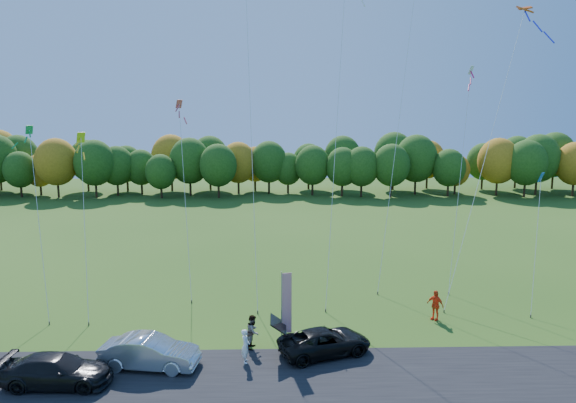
{
  "coord_description": "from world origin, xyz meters",
  "views": [
    {
      "loc": [
        -0.84,
        -27.24,
        12.4
      ],
      "look_at": [
        0.0,
        6.0,
        7.0
      ],
      "focal_mm": 32.0,
      "sensor_mm": 36.0,
      "label": 1
    }
  ],
  "objects_px": {
    "person_east": "(435,305)",
    "feather_flag": "(286,302)",
    "black_suv": "(325,342)",
    "silver_sedan": "(150,352)"
  },
  "relations": [
    {
      "from": "person_east",
      "to": "feather_flag",
      "type": "xyz_separation_m",
      "value": [
        -9.39,
        -4.06,
        1.77
      ]
    },
    {
      "from": "black_suv",
      "to": "person_east",
      "type": "relative_size",
      "value": 2.62
    },
    {
      "from": "black_suv",
      "to": "person_east",
      "type": "bearing_deg",
      "value": -77.79
    },
    {
      "from": "person_east",
      "to": "feather_flag",
      "type": "bearing_deg",
      "value": -110.66
    },
    {
      "from": "silver_sedan",
      "to": "person_east",
      "type": "bearing_deg",
      "value": -62.17
    },
    {
      "from": "silver_sedan",
      "to": "feather_flag",
      "type": "xyz_separation_m",
      "value": [
        6.86,
        1.76,
        1.91
      ]
    },
    {
      "from": "person_east",
      "to": "feather_flag",
      "type": "distance_m",
      "value": 10.38
    },
    {
      "from": "feather_flag",
      "to": "person_east",
      "type": "bearing_deg",
      "value": 23.37
    },
    {
      "from": "black_suv",
      "to": "silver_sedan",
      "type": "relative_size",
      "value": 1.01
    },
    {
      "from": "silver_sedan",
      "to": "person_east",
      "type": "relative_size",
      "value": 2.6
    }
  ]
}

